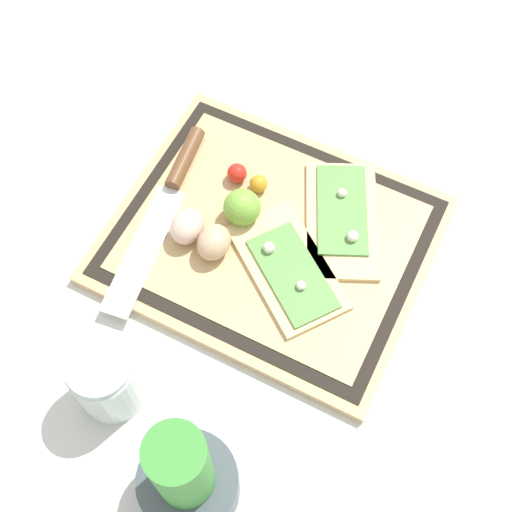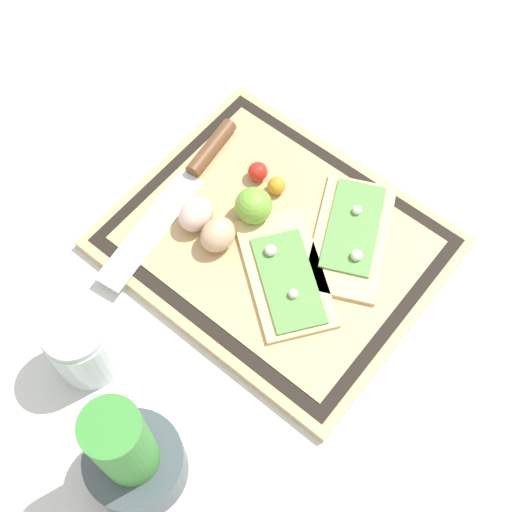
{
  "view_description": "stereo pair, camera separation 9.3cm",
  "coord_description": "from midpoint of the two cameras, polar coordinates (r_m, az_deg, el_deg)",
  "views": [
    {
      "loc": [
        -0.19,
        0.43,
        0.87
      ],
      "look_at": [
        0.0,
        0.04,
        0.04
      ],
      "focal_mm": 50.0,
      "sensor_mm": 36.0,
      "label": 1
    },
    {
      "loc": [
        -0.27,
        0.38,
        0.87
      ],
      "look_at": [
        0.0,
        0.04,
        0.04
      ],
      "focal_mm": 50.0,
      "sensor_mm": 36.0,
      "label": 2
    }
  ],
  "objects": [
    {
      "name": "ground_plane",
      "position": [
        0.98,
        4.33,
        0.56
      ],
      "size": [
        6.0,
        6.0,
        0.0
      ],
      "primitive_type": "plane",
      "color": "silver"
    },
    {
      "name": "pizza_slice_far",
      "position": [
        0.94,
        5.25,
        -1.76
      ],
      "size": [
        0.2,
        0.19,
        0.02
      ],
      "color": "#DBBC7F",
      "rests_on": "cutting_board"
    },
    {
      "name": "lime",
      "position": [
        0.96,
        2.57,
        3.78
      ],
      "size": [
        0.05,
        0.05,
        0.05
      ],
      "primitive_type": "sphere",
      "color": "#70A838",
      "rests_on": "cutting_board"
    },
    {
      "name": "egg_pink",
      "position": [
        0.96,
        -2.06,
        3.09
      ],
      "size": [
        0.04,
        0.05,
        0.04
      ],
      "primitive_type": "ellipsoid",
      "color": "beige",
      "rests_on": "cutting_board"
    },
    {
      "name": "cutting_board",
      "position": [
        0.98,
        4.37,
        0.8
      ],
      "size": [
        0.42,
        0.35,
        0.02
      ],
      "color": "tan",
      "rests_on": "ground_plane"
    },
    {
      "name": "cherry_tomato_red",
      "position": [
        1.01,
        2.81,
        6.52
      ],
      "size": [
        0.03,
        0.03,
        0.03
      ],
      "primitive_type": "sphere",
      "color": "red",
      "rests_on": "cutting_board"
    },
    {
      "name": "egg_brown",
      "position": [
        0.94,
        -0.25,
        1.45
      ],
      "size": [
        0.04,
        0.05,
        0.04
      ],
      "primitive_type": "ellipsoid",
      "color": "tan",
      "rests_on": "cutting_board"
    },
    {
      "name": "pizza_slice_near",
      "position": [
        0.98,
        10.38,
        1.42
      ],
      "size": [
        0.17,
        0.21,
        0.02
      ],
      "color": "#DBBC7F",
      "rests_on": "cutting_board"
    },
    {
      "name": "knife",
      "position": [
        1.01,
        -2.52,
        6.34
      ],
      "size": [
        0.07,
        0.3,
        0.02
      ],
      "color": "silver",
      "rests_on": "cutting_board"
    },
    {
      "name": "sauce_jar",
      "position": [
        0.89,
        -10.73,
        -7.49
      ],
      "size": [
        0.08,
        0.08,
        0.11
      ],
      "color": "silver",
      "rests_on": "ground_plane"
    },
    {
      "name": "herb_pot",
      "position": [
        0.81,
        -6.59,
        -16.06
      ],
      "size": [
        0.11,
        0.11,
        0.21
      ],
      "color": "#3D474C",
      "rests_on": "ground_plane"
    },
    {
      "name": "cherry_tomato_yellow",
      "position": [
        1.0,
        4.33,
        5.38
      ],
      "size": [
        0.03,
        0.03,
        0.03
      ],
      "primitive_type": "sphere",
      "color": "orange",
      "rests_on": "cutting_board"
    }
  ]
}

